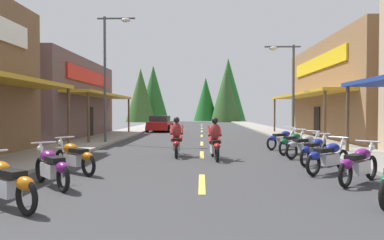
{
  "coord_description": "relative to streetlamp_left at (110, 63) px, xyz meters",
  "views": [
    {
      "loc": [
        -0.01,
        -1.26,
        1.78
      ],
      "look_at": [
        -0.74,
        25.34,
        1.14
      ],
      "focal_mm": 33.01,
      "sensor_mm": 36.0,
      "label": 1
    }
  ],
  "objects": [
    {
      "name": "ground",
      "position": [
        5.02,
        5.36,
        -4.51
      ],
      "size": [
        9.82,
        76.62,
        0.1
      ],
      "primitive_type": "cube",
      "color": "#38383A"
    },
    {
      "name": "sidewalk_left",
      "position": [
        -1.28,
        5.36,
        -4.4
      ],
      "size": [
        2.79,
        76.62,
        0.12
      ],
      "primitive_type": "cube",
      "color": "#9E9991",
      "rests_on": "ground"
    },
    {
      "name": "sidewalk_right",
      "position": [
        11.32,
        5.36,
        -4.4
      ],
      "size": [
        2.79,
        76.62,
        0.12
      ],
      "primitive_type": "cube",
      "color": "gray",
      "rests_on": "ground"
    },
    {
      "name": "centerline_dashes",
      "position": [
        5.02,
        6.81,
        -4.45
      ],
      "size": [
        0.16,
        49.06,
        0.01
      ],
      "color": "#E0C64C",
      "rests_on": "ground"
    },
    {
      "name": "storefront_left_far",
      "position": [
        -5.65,
        4.79,
        -1.79
      ],
      "size": [
        7.85,
        12.07,
        5.32
      ],
      "color": "brown",
      "rests_on": "ground"
    },
    {
      "name": "storefront_right_far",
      "position": [
        16.09,
        4.42,
        -1.29
      ],
      "size": [
        8.61,
        13.81,
        6.34
      ],
      "color": "olive",
      "rests_on": "ground"
    },
    {
      "name": "streetlamp_left",
      "position": [
        0.0,
        0.0,
        0.0
      ],
      "size": [
        2.07,
        0.3,
        6.96
      ],
      "color": "#474C51",
      "rests_on": "ground"
    },
    {
      "name": "streetlamp_right",
      "position": [
        10.0,
        1.39,
        -0.74
      ],
      "size": [
        2.07,
        0.3,
        5.64
      ],
      "color": "#474C51",
      "rests_on": "ground"
    },
    {
      "name": "motorcycle_parked_right_1",
      "position": [
        8.89,
        -10.44,
        -3.97
      ],
      "size": [
        1.62,
        1.55,
        1.04
      ],
      "rotation": [
        0.0,
        0.0,
        0.76
      ],
      "color": "black",
      "rests_on": "ground"
    },
    {
      "name": "motorcycle_parked_right_2",
      "position": [
        8.66,
        -8.99,
        -3.97
      ],
      "size": [
        1.73,
        1.41,
        1.04
      ],
      "rotation": [
        0.0,
        0.0,
        0.67
      ],
      "color": "black",
      "rests_on": "ground"
    },
    {
      "name": "motorcycle_parked_right_3",
      "position": [
        8.82,
        -7.29,
        -3.97
      ],
      "size": [
        1.49,
        1.67,
        1.04
      ],
      "rotation": [
        0.0,
        0.0,
        0.85
      ],
      "color": "black",
      "rests_on": "ground"
    },
    {
      "name": "motorcycle_parked_right_4",
      "position": [
        8.94,
        -5.64,
        -3.97
      ],
      "size": [
        1.8,
        1.33,
        1.04
      ],
      "rotation": [
        0.0,
        0.0,
        0.62
      ],
      "color": "black",
      "rests_on": "ground"
    },
    {
      "name": "motorcycle_parked_right_5",
      "position": [
        8.85,
        -4.32,
        -3.97
      ],
      "size": [
        1.59,
        1.58,
        1.04
      ],
      "rotation": [
        0.0,
        0.0,
        0.78
      ],
      "color": "black",
      "rests_on": "ground"
    },
    {
      "name": "motorcycle_parked_right_6",
      "position": [
        8.83,
        -2.46,
        -3.97
      ],
      "size": [
        1.78,
        1.35,
        1.04
      ],
      "rotation": [
        0.0,
        0.0,
        0.64
      ],
      "color": "black",
      "rests_on": "ground"
    },
    {
      "name": "motorcycle_parked_left_0",
      "position": [
        1.43,
        -12.9,
        -3.97
      ],
      "size": [
        1.82,
        1.3,
        1.04
      ],
      "rotation": [
        0.0,
        0.0,
        2.54
      ],
      "color": "black",
      "rests_on": "ground"
    },
    {
      "name": "motorcycle_parked_left_1",
      "position": [
        1.49,
        -11.06,
        -3.97
      ],
      "size": [
        1.51,
        1.65,
        1.04
      ],
      "rotation": [
        0.0,
        0.0,
        2.31
      ],
      "color": "black",
      "rests_on": "ground"
    },
    {
      "name": "motorcycle_parked_left_2",
      "position": [
        1.37,
        -9.25,
        -3.97
      ],
      "size": [
        1.7,
        1.45,
        1.04
      ],
      "rotation": [
        0.0,
        0.0,
        2.44
      ],
      "color": "black",
      "rests_on": "ground"
    },
    {
      "name": "rider_cruising_lead",
      "position": [
        5.5,
        -6.11,
        -3.8
      ],
      "size": [
        0.61,
        2.14,
        1.57
      ],
      "rotation": [
        0.0,
        0.0,
        1.65
      ],
      "color": "black",
      "rests_on": "ground"
    },
    {
      "name": "rider_cruising_trailing",
      "position": [
        4.02,
        -5.22,
        -3.8
      ],
      "size": [
        0.6,
        2.14,
        1.57
      ],
      "rotation": [
        0.0,
        0.0,
        1.62
      ],
      "color": "black",
      "rests_on": "ground"
    },
    {
      "name": "parked_car_curbside",
      "position": [
        1.31,
        12.11,
        -3.77
      ],
      "size": [
        2.15,
        4.34,
        1.4
      ],
      "rotation": [
        0.0,
        0.0,
        1.55
      ],
      "color": "#B21919",
      "rests_on": "ground"
    },
    {
      "name": "treeline_backdrop",
      "position": [
        3.73,
        45.2,
        0.63
      ],
      "size": [
        21.31,
        12.15,
        11.71
      ],
      "color": "#226023",
      "rests_on": "ground"
    }
  ]
}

